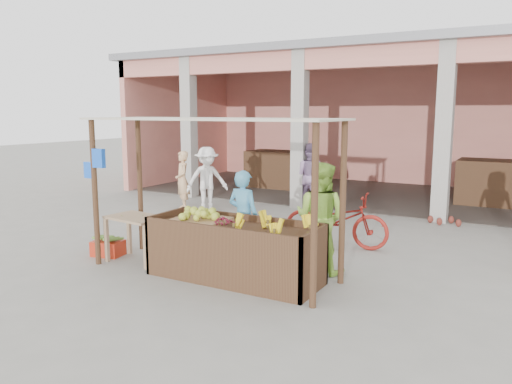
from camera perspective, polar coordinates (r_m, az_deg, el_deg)
The scene contains 18 objects.
ground at distance 7.85m, azimuth -5.62°, elevation -9.27°, with size 60.00×60.00×0.00m, color gray.
market_building at distance 15.61m, azimuth 13.66°, elevation 9.75°, with size 14.40×6.40×4.20m.
fruit_stall at distance 7.47m, azimuth -2.49°, elevation -6.99°, with size 2.60×0.95×0.80m, color #4F341F.
stall_awning at distance 7.52m, azimuth -5.69°, elevation 5.31°, with size 4.09×1.35×2.39m.
banana_heap at distance 6.99m, azimuth 1.62°, elevation -3.85°, with size 1.13×0.62×0.21m, color yellow, non-canonical shape.
melon_tray at distance 7.68m, azimuth -6.34°, elevation -2.76°, with size 0.79×0.68×0.21m.
berry_heap at distance 7.43m, azimuth -3.82°, elevation -3.29°, with size 0.48×0.39×0.15m, color maroon.
side_table at distance 8.52m, azimuth -13.50°, elevation -3.62°, with size 1.01×0.74×0.77m.
papaya_pile at distance 8.47m, azimuth -13.56°, elevation -2.11°, with size 0.64×0.37×0.18m, color #46852B, non-canonical shape.
red_crate at distance 9.09m, azimuth -16.55°, elevation -6.16°, with size 0.50×0.36×0.26m, color red.
plantain_bundle at distance 9.05m, azimuth -16.60°, elevation -5.13°, with size 0.37×0.26×0.07m, color #629536, non-canonical shape.
produce_sacks at distance 11.77m, azimuth 20.84°, elevation -1.95°, with size 1.09×0.81×0.66m.
vendor_blue at distance 8.20m, azimuth -1.45°, elevation -2.47°, with size 0.62×0.45×1.64m, color #51A7D4.
vendor_green at distance 7.77m, azimuth 7.36°, elevation -2.58°, with size 0.87×0.50×1.81m, color #91C240.
motorcycle at distance 9.30m, azimuth 9.12°, elevation -3.04°, with size 2.02×0.70×1.06m, color maroon.
shopper_a at distance 12.48m, azimuth -5.62°, elevation 1.75°, with size 1.12×0.56×1.74m, color white.
shopper_e at distance 12.80m, azimuth -8.40°, elevation 1.45°, with size 0.58×0.44×1.55m, color #EBB580.
shopper_f at distance 12.88m, azimuth 6.20°, elevation 2.19°, with size 0.90×0.52×1.84m, color gray.
Camera 1 is at (4.27, -6.10, 2.48)m, focal length 35.00 mm.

